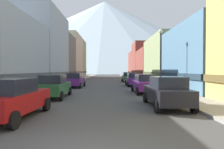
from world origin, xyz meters
TOP-DOWN VIEW (x-y plane):
  - sidewalk_left at (-6.25, 35.00)m, footprint 2.50×100.00m
  - sidewalk_right at (6.25, 35.00)m, footprint 2.50×100.00m
  - storefront_left_2 at (-11.16, 28.62)m, footprint 7.62×12.24m
  - storefront_left_3 at (-12.42, 38.90)m, footprint 10.14×8.29m
  - storefront_left_4 at (-11.17, 49.36)m, footprint 7.65×12.38m
  - storefront_left_5 at (-11.98, 59.90)m, footprint 9.26×8.39m
  - storefront_right_1 at (12.03, 16.24)m, footprint 9.35×11.66m
  - storefront_right_2 at (11.68, 29.37)m, footprint 8.66×13.45m
  - storefront_right_3 at (11.46, 42.62)m, footprint 8.23×12.15m
  - storefront_right_4 at (11.64, 53.75)m, footprint 8.59×9.67m
  - storefront_right_5 at (11.83, 63.99)m, footprint 8.96×10.56m
  - car_left_0 at (-3.80, 4.43)m, footprint 2.23×4.48m
  - car_left_1 at (-3.80, 10.98)m, footprint 2.12×4.43m
  - car_left_2 at (-3.80, 20.43)m, footprint 2.16×4.45m
  - car_right_0 at (3.80, 7.02)m, footprint 2.07×4.41m
  - car_right_1 at (3.80, 14.04)m, footprint 2.15×4.44m
  - car_right_2 at (3.80, 22.41)m, footprint 2.08×4.41m
  - car_right_3 at (3.80, 31.48)m, footprint 2.08×4.41m
  - potted_plant_0 at (7.00, 15.48)m, footprint 0.55×0.55m
  - potted_plant_1 at (-7.00, 11.00)m, footprint 0.73×0.73m
  - potted_plant_2 at (7.00, 19.85)m, footprint 0.51×0.51m
  - streetlamp_right at (5.35, 14.40)m, footprint 0.36×0.36m
  - mountain_backdrop at (-5.94, 260.00)m, footprint 323.57×323.57m

SIDE VIEW (x-z plane):
  - sidewalk_left at x=-6.25m, z-range 0.00..0.15m
  - sidewalk_right at x=6.25m, z-range 0.00..0.15m
  - potted_plant_2 at x=7.00m, z-range 0.12..0.85m
  - potted_plant_0 at x=7.00m, z-range 0.11..0.93m
  - potted_plant_1 at x=-7.00m, z-range 0.23..1.29m
  - car_left_0 at x=-3.80m, z-range 0.01..1.79m
  - car_left_1 at x=-3.80m, z-range 0.01..1.79m
  - car_left_2 at x=-3.80m, z-range 0.01..1.79m
  - car_right_0 at x=3.80m, z-range 0.01..1.79m
  - car_right_1 at x=3.80m, z-range 0.01..1.79m
  - car_right_2 at x=3.80m, z-range 0.01..1.79m
  - car_right_3 at x=3.80m, z-range 0.01..1.79m
  - storefront_right_1 at x=12.03m, z-range -0.13..6.70m
  - storefront_right_3 at x=11.46m, z-range -0.13..6.94m
  - storefront_right_2 at x=11.68m, z-range -0.14..7.66m
  - streetlamp_right at x=5.35m, z-range 1.06..6.92m
  - storefront_right_5 at x=11.83m, z-range -0.15..8.23m
  - storefront_left_3 at x=-12.42m, z-range -0.16..9.55m
  - storefront_right_4 at x=11.64m, z-range -0.17..9.99m
  - storefront_left_5 at x=-11.98m, z-range -0.18..11.45m
  - storefront_left_4 at x=-11.17m, z-range -0.18..11.54m
  - storefront_left_2 at x=-11.16m, z-range -0.18..11.56m
  - mountain_backdrop at x=-5.94m, z-range 0.00..93.27m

